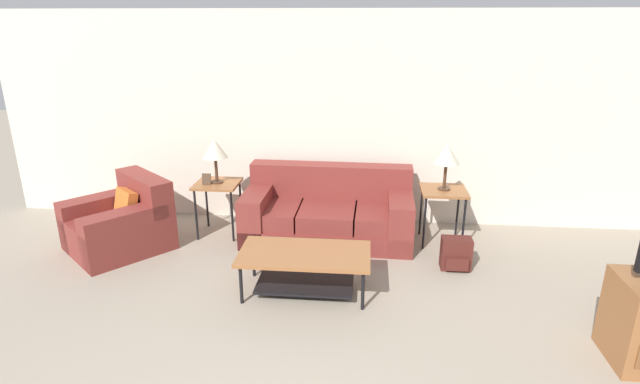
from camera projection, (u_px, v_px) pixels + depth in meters
The scene contains 10 objects.
wall_back at pixel (338, 120), 6.14m from camera, with size 8.63×0.06×2.60m.
couch at pixel (328, 214), 5.92m from camera, with size 1.98×0.99×0.82m.
armchair at pixel (121, 224), 5.64m from camera, with size 1.34×1.35×0.80m.
coffee_table at pixel (305, 263), 4.70m from camera, with size 1.23×0.64×0.42m.
side_table_left at pixel (218, 189), 5.91m from camera, with size 0.51×0.49×0.65m.
side_table_right at pixel (443, 196), 5.68m from camera, with size 0.51×0.49×0.65m.
table_lamp_left at pixel (215, 149), 5.75m from camera, with size 0.29×0.29×0.53m.
table_lamp_right at pixel (447, 155), 5.52m from camera, with size 0.29×0.29×0.53m.
backpack at pixel (456, 254), 5.19m from camera, with size 0.31×0.26×0.34m.
picture_frame at pixel (206, 179), 5.81m from camera, with size 0.10×0.04×0.13m.
Camera 1 is at (0.36, -1.42, 2.48)m, focal length 28.00 mm.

